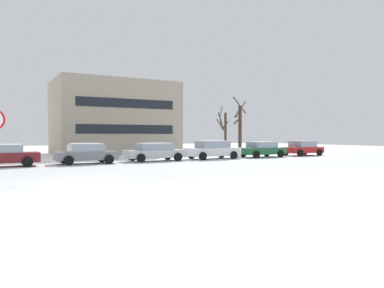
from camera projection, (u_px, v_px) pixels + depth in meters
ground_plane at (74, 183)px, 14.99m from camera, size 120.00×120.00×0.00m
road_surface at (57, 174)px, 18.43m from camera, size 80.00×9.89×0.00m
parked_car_maroon at (1, 155)px, 22.56m from camera, size 4.39×2.05×1.40m
parked_car_gray at (86, 153)px, 25.13m from camera, size 4.12×2.18×1.41m
parked_car_silver at (155, 152)px, 27.75m from camera, size 4.60×2.15×1.38m
parked_car_white at (213, 150)px, 30.29m from camera, size 4.59×2.14×1.52m
parked_car_green at (262, 149)px, 32.76m from camera, size 4.22×2.17×1.40m
parked_car_red at (303, 148)px, 35.41m from camera, size 3.91×2.19×1.44m
tree_far_left at (225, 132)px, 36.19m from camera, size 1.22×1.38×4.93m
tree_far_right at (240, 128)px, 36.31m from camera, size 1.78×1.79×5.78m
building_far_right at (114, 118)px, 39.74m from camera, size 12.50×8.33×7.80m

